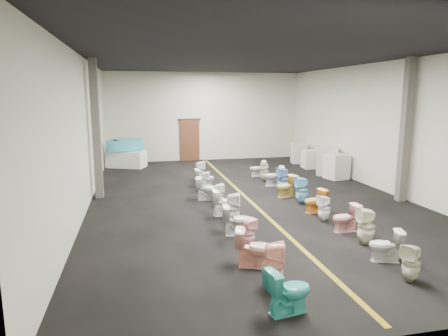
{
  "coord_description": "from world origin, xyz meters",
  "views": [
    {
      "loc": [
        -3.5,
        -12.46,
        3.36
      ],
      "look_at": [
        -0.52,
        1.0,
        0.83
      ],
      "focal_mm": 32.0,
      "sensor_mm": 36.0,
      "label": 1
    }
  ],
  "objects": [
    {
      "name": "toilet_right_5",
      "position": [
        1.48,
        -2.14,
        0.34
      ],
      "size": [
        0.73,
        0.51,
        0.68
      ],
      "primitive_type": "imported",
      "rotation": [
        0.0,
        0.0,
        -1.37
      ],
      "color": "orange",
      "rests_on": "floor"
    },
    {
      "name": "toilet_left_11",
      "position": [
        -1.13,
        2.61,
        0.41
      ],
      "size": [
        0.39,
        0.38,
        0.83
      ],
      "primitive_type": "imported",
      "rotation": [
        0.0,
        0.0,
        1.6
      ],
      "color": "white",
      "rests_on": "floor"
    },
    {
      "name": "toilet_right_4",
      "position": [
        1.37,
        -2.93,
        0.36
      ],
      "size": [
        0.37,
        0.37,
        0.71
      ],
      "primitive_type": "imported",
      "rotation": [
        0.0,
        0.0,
        -1.42
      ],
      "color": "white",
      "rests_on": "floor"
    },
    {
      "name": "toilet_left_1",
      "position": [
        -1.25,
        -6.25,
        0.42
      ],
      "size": [
        0.48,
        0.47,
        0.85
      ],
      "primitive_type": "imported",
      "rotation": [
        0.0,
        0.0,
        1.31
      ],
      "color": "#FAB397",
      "rests_on": "floor"
    },
    {
      "name": "door_frame",
      "position": [
        -0.8,
        7.95,
        2.12
      ],
      "size": [
        1.15,
        0.08,
        0.1
      ],
      "primitive_type": "cube",
      "color": "#331C11",
      "rests_on": "back_door"
    },
    {
      "name": "back_door",
      "position": [
        -0.8,
        7.94,
        1.05
      ],
      "size": [
        1.0,
        0.1,
        2.1
      ],
      "primitive_type": "cube",
      "color": "#562D19",
      "rests_on": "floor"
    },
    {
      "name": "toilet_right_6",
      "position": [
        1.49,
        -1.17,
        0.43
      ],
      "size": [
        0.43,
        0.42,
        0.86
      ],
      "primitive_type": "imported",
      "rotation": [
        0.0,
        0.0,
        -1.66
      ],
      "color": "#82CEEE",
      "rests_on": "floor"
    },
    {
      "name": "toilet_right_3",
      "position": [
        1.52,
        -3.82,
        0.35
      ],
      "size": [
        0.69,
        0.41,
        0.7
      ],
      "primitive_type": "imported",
      "rotation": [
        0.0,
        0.0,
        -1.54
      ],
      "color": "#F3A6AA",
      "rests_on": "floor"
    },
    {
      "name": "toilet_right_2",
      "position": [
        1.52,
        -4.72,
        0.43
      ],
      "size": [
        0.44,
        0.43,
        0.86
      ],
      "primitive_type": "imported",
      "rotation": [
        0.0,
        0.0,
        -1.69
      ],
      "color": "#EAE3C4",
      "rests_on": "floor"
    },
    {
      "name": "bathtub",
      "position": [
        -3.99,
        6.62,
        1.07
      ],
      "size": [
        1.75,
        1.16,
        0.55
      ],
      "rotation": [
        0.0,
        0.0,
        0.43
      ],
      "color": "teal",
      "rests_on": "display_table"
    },
    {
      "name": "toilet_left_7",
      "position": [
        -1.1,
        -0.84,
        0.35
      ],
      "size": [
        0.32,
        0.32,
        0.7
      ],
      "primitive_type": "imported",
      "rotation": [
        0.0,
        0.0,
        1.58
      ],
      "color": "white",
      "rests_on": "floor"
    },
    {
      "name": "appliance_crate_c",
      "position": [
        4.4,
        4.54,
        0.42
      ],
      "size": [
        0.8,
        0.8,
        0.84
      ],
      "primitive_type": "cube",
      "rotation": [
        0.0,
        0.0,
        -0.09
      ],
      "color": "silver",
      "rests_on": "floor"
    },
    {
      "name": "toilet_right_11",
      "position": [
        1.41,
        3.18,
        0.34
      ],
      "size": [
        0.72,
        0.5,
        0.68
      ],
      "primitive_type": "imported",
      "rotation": [
        0.0,
        0.0,
        -1.76
      ],
      "color": "silver",
      "rests_on": "floor"
    },
    {
      "name": "toilet_left_8",
      "position": [
        -1.31,
        -0.09,
        0.38
      ],
      "size": [
        0.82,
        0.59,
        0.75
      ],
      "primitive_type": "imported",
      "rotation": [
        0.0,
        0.0,
        1.31
      ],
      "color": "white",
      "rests_on": "floor"
    },
    {
      "name": "wall_right",
      "position": [
        5.0,
        0.0,
        2.25
      ],
      "size": [
        0.0,
        16.0,
        16.0
      ],
      "primitive_type": "plane",
      "rotation": [
        1.57,
        0.0,
        -1.57
      ],
      "color": "beige",
      "rests_on": "ground"
    },
    {
      "name": "toilet_left_5",
      "position": [
        -1.11,
        -2.69,
        0.43
      ],
      "size": [
        0.49,
        0.49,
        0.85
      ],
      "primitive_type": "imported",
      "rotation": [
        0.0,
        0.0,
        1.25
      ],
      "color": "silver",
      "rests_on": "floor"
    },
    {
      "name": "display_table",
      "position": [
        -3.99,
        6.62,
        0.38
      ],
      "size": [
        1.93,
        1.47,
        0.77
      ],
      "primitive_type": "cube",
      "rotation": [
        0.0,
        0.0,
        -0.4
      ],
      "color": "white",
      "rests_on": "floor"
    },
    {
      "name": "toilet_right_10",
      "position": [
        1.41,
        2.25,
        0.38
      ],
      "size": [
        0.41,
        0.4,
        0.76
      ],
      "primitive_type": "imported",
      "rotation": [
        0.0,
        0.0,
        -1.76
      ],
      "color": "beige",
      "rests_on": "floor"
    },
    {
      "name": "toilet_right_7",
      "position": [
        1.32,
        -0.28,
        0.37
      ],
      "size": [
        0.81,
        0.61,
        0.73
      ],
      "primitive_type": "imported",
      "rotation": [
        0.0,
        0.0,
        -1.27
      ],
      "color": "#D5B855",
      "rests_on": "floor"
    },
    {
      "name": "toilet_left_0",
      "position": [
        -1.28,
        -7.07,
        0.37
      ],
      "size": [
        0.79,
        0.54,
        0.74
      ],
      "primitive_type": "imported",
      "rotation": [
        0.0,
        0.0,
        1.75
      ],
      "color": "teal",
      "rests_on": "floor"
    },
    {
      "name": "toilet_left_6",
      "position": [
        -1.13,
        -1.83,
        0.38
      ],
      "size": [
        0.77,
        0.48,
        0.75
      ],
      "primitive_type": "imported",
      "rotation": [
        0.0,
        0.0,
        1.65
      ],
      "color": "white",
      "rests_on": "floor"
    },
    {
      "name": "wall_back",
      "position": [
        0.0,
        8.0,
        2.25
      ],
      "size": [
        10.0,
        0.0,
        10.0
      ],
      "primitive_type": "plane",
      "rotation": [
        1.57,
        0.0,
        0.0
      ],
      "color": "beige",
      "rests_on": "ground"
    },
    {
      "name": "toilet_left_4",
      "position": [
        -1.18,
        -3.47,
        0.37
      ],
      "size": [
        0.77,
        0.5,
        0.74
      ],
      "primitive_type": "imported",
      "rotation": [
        0.0,
        0.0,
        1.44
      ],
      "color": "silver",
      "rests_on": "floor"
    },
    {
      "name": "toilet_left_3",
      "position": [
        -1.16,
        -4.35,
        0.34
      ],
      "size": [
        0.4,
        0.4,
        0.68
      ],
      "primitive_type": "imported",
      "rotation": [
        0.0,
        0.0,
        1.93
      ],
      "color": "#F6AEB2",
      "rests_on": "floor"
    },
    {
      "name": "toilet_right_0",
      "position": [
        1.3,
        -6.54,
        0.35
      ],
      "size": [
        0.43,
        0.43,
        0.71
      ],
      "primitive_type": "imported",
      "rotation": [
        0.0,
        0.0,
        -1.14
      ],
      "color": "beige",
      "rests_on": "floor"
    },
    {
      "name": "toilet_right_8",
      "position": [
        1.5,
        0.48,
        0.43
      ],
      "size": [
        0.42,
        0.41,
        0.86
      ],
      "primitive_type": "imported",
      "rotation": [
        0.0,
        0.0,
        -1.51
      ],
      "color": "#73AEDD",
      "rests_on": "floor"
    },
    {
      "name": "toilet_left_2",
      "position": [
        -1.3,
        -5.32,
        0.39
      ],
      "size": [
        0.86,
        0.65,
        0.78
      ],
      "primitive_type": "imported",
      "rotation": [
        0.0,
        0.0,
        1.25
      ],
      "color": "#F1AD95",
      "rests_on": "floor"
    },
    {
      "name": "appliance_crate_a",
      "position": [
        4.4,
        2.09,
        0.5
      ],
      "size": [
        0.92,
        0.92,
        1.0
      ],
      "primitive_type": "cube",
      "rotation": [
        0.0,
        0.0,
        0.2
      ],
      "color": "beige",
      "rests_on": "floor"
    },
    {
      "name": "appliance_crate_b",
      "position": [
        4.4,
        2.95,
        0.58
      ],
      "size": [
        1.11,
        1.11,
        1.16
      ],
      "primitive_type": "cube",
      "rotation": [
        0.0,
        0.0,
        -0.41
      ],
      "color": "beige",
      "rests_on": "floor"
    },
    {
      "name": "toilet_right_1",
      "position": [
        1.39,
        -5.65,
        0.34
      ],
      "size": [
        0.74,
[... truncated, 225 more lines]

